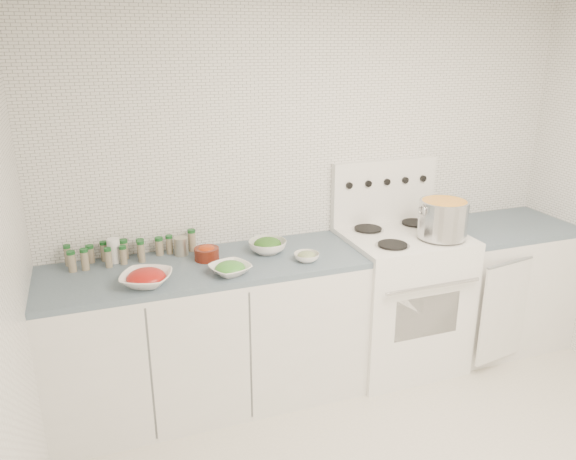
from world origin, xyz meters
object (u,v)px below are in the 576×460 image
object	(u,v)px
stock_pot	(443,217)
bowl_tomato	(146,278)
stove	(399,295)
bowl_snowpea	(230,269)

from	to	relation	value
stock_pot	bowl_tomato	world-z (taller)	stock_pot
bowl_tomato	stove	bearing A→B (deg)	5.56
stock_pot	bowl_tomato	bearing A→B (deg)	-179.92
stock_pot	bowl_snowpea	distance (m)	1.38
stove	bowl_tomato	distance (m)	1.71
stove	bowl_tomato	bearing A→B (deg)	-174.44
stove	bowl_snowpea	world-z (taller)	stove
stove	bowl_tomato	world-z (taller)	stove
bowl_snowpea	bowl_tomato	bearing A→B (deg)	178.41
stove	bowl_snowpea	xyz separation A→B (m)	(-1.20, -0.17, 0.43)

